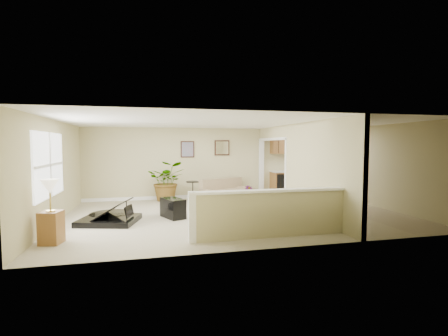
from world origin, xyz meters
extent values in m
plane|color=#C0B595|center=(0.00, 0.00, 0.00)|extent=(9.00, 9.00, 0.00)
cube|color=#C3B985|center=(0.00, 3.00, 1.25)|extent=(9.00, 0.04, 2.50)
cube|color=#C3B985|center=(0.00, -3.00, 1.25)|extent=(9.00, 0.04, 2.50)
cube|color=#C3B985|center=(-4.50, 0.00, 1.25)|extent=(0.04, 6.00, 2.50)
cube|color=#C3B985|center=(4.50, 0.00, 1.25)|extent=(0.04, 6.00, 2.50)
cube|color=white|center=(0.00, 0.00, 2.50)|extent=(9.00, 6.00, 0.04)
cube|color=gray|center=(3.15, 0.00, 0.00)|extent=(2.70, 6.00, 0.01)
cube|color=#C3B985|center=(1.80, -1.20, 1.25)|extent=(0.12, 3.60, 2.50)
cube|color=#C3B985|center=(1.80, 1.77, 2.30)|extent=(0.12, 2.35, 0.40)
cube|color=#C3B985|center=(0.15, -2.30, 0.47)|extent=(3.30, 0.12, 0.95)
cube|color=white|center=(0.15, -2.30, 0.96)|extent=(3.40, 0.22, 0.05)
cube|color=white|center=(-1.50, -2.30, 0.50)|extent=(0.14, 0.14, 1.00)
cube|color=white|center=(-4.49, -0.50, 1.45)|extent=(0.05, 2.15, 1.45)
cube|color=#371E14|center=(-0.95, 2.98, 1.75)|extent=(0.48, 0.03, 0.58)
cube|color=#965F75|center=(-0.95, 2.96, 1.75)|extent=(0.40, 0.01, 0.50)
cube|color=#371E14|center=(0.30, 2.98, 1.80)|extent=(0.55, 0.03, 0.55)
cube|color=silver|center=(0.30, 2.96, 1.80)|extent=(0.46, 0.01, 0.46)
cube|color=olive|center=(3.30, 2.70, 0.45)|extent=(2.30, 0.60, 0.90)
cube|color=beige|center=(3.30, 2.70, 0.92)|extent=(2.36, 0.65, 0.04)
cube|color=black|center=(2.50, 2.69, 0.43)|extent=(0.60, 0.60, 0.84)
cube|color=olive|center=(3.30, 2.82, 1.95)|extent=(2.30, 0.35, 0.75)
cube|color=black|center=(-3.26, -0.24, 0.69)|extent=(1.55, 1.42, 0.27)
cylinder|color=black|center=(-3.39, 0.26, 0.69)|extent=(1.11, 1.11, 0.27)
cube|color=silver|center=(-2.49, -0.24, 0.66)|extent=(0.42, 0.92, 0.02)
cube|color=black|center=(-3.35, -0.15, 0.93)|extent=(1.26, 1.26, 0.61)
cube|color=black|center=(-1.70, -0.01, 0.25)|extent=(0.66, 0.85, 0.51)
cube|color=tan|center=(0.31, 2.19, 0.24)|extent=(1.94, 1.57, 0.48)
cube|color=tan|center=(0.31, 2.56, 0.73)|extent=(1.65, 0.89, 0.50)
cube|color=tan|center=(-0.44, 2.19, 0.57)|extent=(0.58, 0.96, 0.18)
cube|color=tan|center=(1.06, 2.19, 0.57)|extent=(0.58, 0.96, 0.18)
cylinder|color=black|center=(-0.84, 2.43, 0.01)|extent=(0.33, 0.33, 0.03)
cylinder|color=black|center=(-0.84, 2.43, 0.33)|extent=(0.03, 0.03, 0.64)
cylinder|color=black|center=(-0.84, 2.43, 0.65)|extent=(0.46, 0.46, 0.03)
cylinder|color=black|center=(-1.69, 2.65, 0.14)|extent=(0.39, 0.39, 0.27)
imported|color=#15471B|center=(-1.69, 2.65, 0.68)|extent=(1.37, 1.23, 1.36)
cylinder|color=black|center=(0.99, 1.97, 0.09)|extent=(0.27, 0.27, 0.19)
imported|color=#15471B|center=(0.99, 1.97, 0.26)|extent=(0.32, 0.32, 0.52)
cube|color=olive|center=(-4.14, -1.74, 0.31)|extent=(0.44, 0.44, 0.63)
cylinder|color=gold|center=(-4.14, -1.74, 0.64)|extent=(0.17, 0.17, 0.02)
cylinder|color=gold|center=(-4.14, -1.74, 0.85)|extent=(0.03, 0.03, 0.42)
cone|color=beige|center=(-4.14, -1.74, 1.11)|extent=(0.33, 0.33, 0.27)
camera|label=1|loc=(-2.31, -8.46, 1.89)|focal=26.00mm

